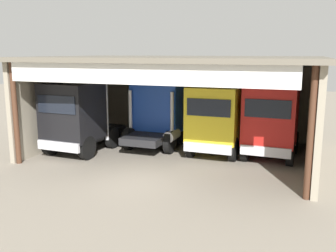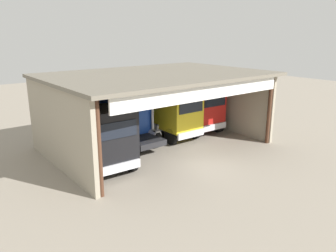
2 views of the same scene
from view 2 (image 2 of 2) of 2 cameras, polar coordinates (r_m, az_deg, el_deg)
ground_plane at (r=19.11m, az=5.84°, el=-6.66°), size 80.00×80.00×0.00m
workshop_shed at (r=22.09m, az=-3.42°, el=5.51°), size 13.53×9.62×4.81m
truck_black_center_right_bay at (r=17.88m, az=-10.68°, el=-2.07°), size 2.63×5.02×3.73m
truck_blue_center_bay at (r=21.84m, az=-6.76°, el=1.68°), size 2.72×4.34×3.78m
truck_yellow_left_bay at (r=23.06m, az=1.44°, el=2.12°), size 2.53×4.48×3.55m
truck_red_right_bay at (r=24.87m, az=5.80°, el=2.94°), size 2.55×4.69×3.48m
oil_drum at (r=25.77m, az=-4.41°, el=0.34°), size 0.58×0.58×0.88m
tool_cart at (r=23.77m, az=-12.94°, el=-1.20°), size 0.90×0.60×1.00m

